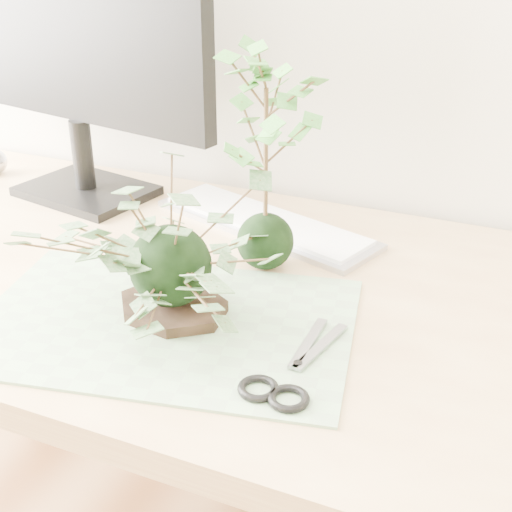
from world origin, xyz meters
name	(u,v)px	position (x,y,z in m)	size (l,w,h in m)	color
desk	(234,334)	(-0.08, 1.23, 0.65)	(1.60, 0.70, 0.74)	#D1B47C
cutting_mat	(164,322)	(-0.11, 1.09, 0.74)	(0.49, 0.33, 0.00)	gray
stone_dish	(173,307)	(-0.11, 1.12, 0.75)	(0.16, 0.16, 0.01)	black
ivy_kokedama	(168,230)	(-0.11, 1.12, 0.86)	(0.39, 0.39, 0.22)	black
maple_kokedama	(266,103)	(-0.05, 1.30, 0.99)	(0.24, 0.24, 0.36)	black
keyboard	(265,222)	(-0.11, 1.43, 0.75)	(0.43, 0.24, 0.02)	#ADADB8
monitor	(72,31)	(-0.47, 1.44, 1.04)	(0.58, 0.21, 0.51)	black
scissors	(285,382)	(0.08, 1.03, 0.75)	(0.09, 0.19, 0.01)	gray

